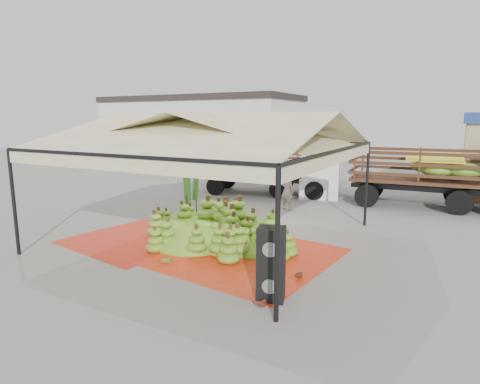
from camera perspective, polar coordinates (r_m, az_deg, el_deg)
The scene contains 17 objects.
ground at distance 13.14m, azimuth -3.94°, elevation -6.55°, with size 90.00×90.00×0.00m, color slate.
canopy_tent at distance 12.58m, azimuth -4.13°, elevation 7.98°, with size 8.10×8.10×4.00m.
building_white at distance 29.79m, azimuth -5.72°, elevation 8.20°, with size 14.30×6.30×5.40m.
tarp_left at distance 13.36m, azimuth -14.54°, elevation -6.55°, with size 3.86×3.67×0.01m, color red.
tarp_right at distance 11.43m, azimuth 1.18°, elevation -9.12°, with size 4.37×4.59×0.01m, color red.
banana_heap at distance 12.85m, azimuth -2.95°, elevation -4.09°, with size 5.71×4.69×1.22m, color #41861C.
hand_yellow_a at distance 11.42m, azimuth -3.95°, elevation -8.64°, with size 0.45×0.37×0.21m, color gold.
hand_yellow_b at distance 11.42m, azimuth -1.89°, elevation -8.61°, with size 0.45×0.37×0.21m, color #AF8323.
hand_red_a at distance 10.06m, azimuth 7.83°, elevation -11.39°, with size 0.46×0.37×0.21m, color #511912.
hand_red_b at distance 8.64m, azimuth 2.51°, elevation -15.04°, with size 0.50×0.41×0.23m, color #5F2615.
hand_green at distance 11.15m, azimuth -10.58°, elevation -9.26°, with size 0.47×0.38×0.21m, color #3B6F17.
hanging_bunches at distance 12.92m, azimuth 9.52°, elevation 4.91°, with size 1.74×0.24×0.20m.
speaker_stack at distance 8.63m, azimuth 4.46°, elevation -10.17°, with size 0.70×0.65×1.60m.
banana_leaves at distance 16.25m, azimuth -7.30°, elevation -3.31°, with size 0.96×1.36×3.70m, color #21771F, non-canonical shape.
vendor at distance 17.07m, azimuth 6.71°, elevation 0.20°, with size 0.60×0.40×1.65m, color gray.
truck_left at distance 20.50m, azimuth 5.24°, elevation 3.65°, with size 7.12×3.85×2.32m.
truck_right at distance 19.29m, azimuth 27.86°, elevation 2.53°, with size 7.67×3.11×2.58m.
Camera 1 is at (6.81, -10.56, 3.82)m, focal length 30.00 mm.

